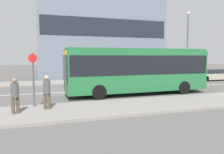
{
  "coord_description": "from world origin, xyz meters",
  "views": [
    {
      "loc": [
        -2.72,
        -16.92,
        2.73
      ],
      "look_at": [
        2.23,
        -2.18,
        1.28
      ],
      "focal_mm": 35.0,
      "sensor_mm": 36.0,
      "label": 1
    }
  ],
  "objects_px": {
    "pedestrian_near_stop": "(15,94)",
    "bus_stop_sign": "(33,76)",
    "parked_car_0": "(211,75)",
    "city_bus": "(137,68)",
    "pedestrian_down_pavement": "(47,90)",
    "street_lamp": "(188,39)"
  },
  "relations": [
    {
      "from": "pedestrian_down_pavement",
      "to": "bus_stop_sign",
      "type": "height_order",
      "value": "bus_stop_sign"
    },
    {
      "from": "pedestrian_near_stop",
      "to": "parked_car_0",
      "type": "bearing_deg",
      "value": 9.66
    },
    {
      "from": "pedestrian_near_stop",
      "to": "bus_stop_sign",
      "type": "relative_size",
      "value": 0.58
    },
    {
      "from": "parked_car_0",
      "to": "pedestrian_near_stop",
      "type": "xyz_separation_m",
      "value": [
        -19.96,
        -9.47,
        0.43
      ]
    },
    {
      "from": "parked_car_0",
      "to": "pedestrian_near_stop",
      "type": "distance_m",
      "value": 22.1
    },
    {
      "from": "parked_car_0",
      "to": "pedestrian_near_stop",
      "type": "bearing_deg",
      "value": -154.61
    },
    {
      "from": "parked_car_0",
      "to": "city_bus",
      "type": "bearing_deg",
      "value": -154.55
    },
    {
      "from": "parked_car_0",
      "to": "bus_stop_sign",
      "type": "xyz_separation_m",
      "value": [
        -19.17,
        -8.22,
        1.14
      ]
    },
    {
      "from": "pedestrian_near_stop",
      "to": "bus_stop_sign",
      "type": "xyz_separation_m",
      "value": [
        0.79,
        1.25,
        0.71
      ]
    },
    {
      "from": "city_bus",
      "to": "bus_stop_sign",
      "type": "distance_m",
      "value": 7.5
    },
    {
      "from": "bus_stop_sign",
      "to": "city_bus",
      "type": "bearing_deg",
      "value": 19.21
    },
    {
      "from": "street_lamp",
      "to": "pedestrian_down_pavement",
      "type": "bearing_deg",
      "value": -146.75
    },
    {
      "from": "city_bus",
      "to": "street_lamp",
      "type": "distance_m",
      "value": 12.95
    },
    {
      "from": "city_bus",
      "to": "pedestrian_down_pavement",
      "type": "height_order",
      "value": "city_bus"
    },
    {
      "from": "pedestrian_near_stop",
      "to": "street_lamp",
      "type": "height_order",
      "value": "street_lamp"
    },
    {
      "from": "pedestrian_near_stop",
      "to": "bus_stop_sign",
      "type": "distance_m",
      "value": 1.64
    },
    {
      "from": "parked_car_0",
      "to": "bus_stop_sign",
      "type": "relative_size",
      "value": 1.6
    },
    {
      "from": "bus_stop_sign",
      "to": "parked_car_0",
      "type": "bearing_deg",
      "value": 23.21
    },
    {
      "from": "city_bus",
      "to": "parked_car_0",
      "type": "distance_m",
      "value": 13.45
    },
    {
      "from": "pedestrian_near_stop",
      "to": "street_lamp",
      "type": "bearing_deg",
      "value": 16.46
    },
    {
      "from": "street_lamp",
      "to": "city_bus",
      "type": "bearing_deg",
      "value": -143.06
    },
    {
      "from": "bus_stop_sign",
      "to": "street_lamp",
      "type": "height_order",
      "value": "street_lamp"
    }
  ]
}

